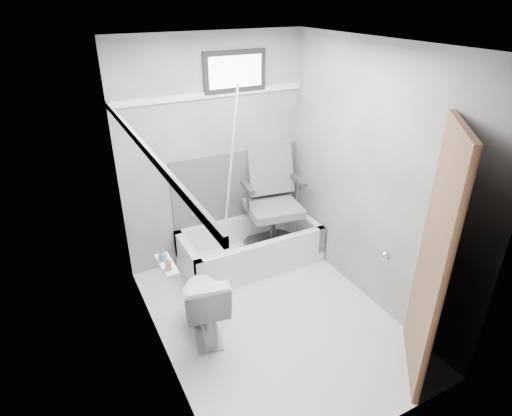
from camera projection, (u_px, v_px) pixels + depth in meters
floor at (273, 319)px, 3.97m from camera, size 2.60×2.60×0.00m
ceiling at (280, 44)px, 2.88m from camera, size 2.60×2.60×0.00m
wall_back at (214, 154)px, 4.46m from camera, size 2.00×0.02×2.40m
wall_front at (391, 295)px, 2.40m from camera, size 2.00×0.02×2.40m
wall_left at (153, 232)px, 3.02m from camera, size 0.02×2.60×2.40m
wall_right at (373, 181)px, 3.84m from camera, size 0.02×2.60×2.40m
bathtub at (250, 246)px, 4.71m from camera, size 1.50×0.70×0.42m
office_chair at (273, 201)px, 4.62m from camera, size 0.75×0.75×1.15m
toilet at (203, 302)px, 3.68m from camera, size 0.51×0.74×0.67m
door at (494, 274)px, 2.91m from camera, size 0.78×0.78×2.00m
window at (235, 71)px, 4.18m from camera, size 0.66×0.04×0.40m
backerboard at (237, 185)px, 4.73m from camera, size 1.50×0.02×0.78m
trim_back at (212, 94)px, 4.17m from camera, size 2.00×0.02×0.06m
trim_left at (145, 148)px, 2.74m from camera, size 0.02×2.60×0.06m
pole at (230, 174)px, 4.36m from camera, size 0.02×0.49×1.90m
shelf at (167, 265)px, 3.18m from camera, size 0.10×0.32×0.02m
soap_bottle_a at (168, 263)px, 3.09m from camera, size 0.05×0.05×0.10m
soap_bottle_b at (162, 254)px, 3.20m from camera, size 0.09×0.09×0.09m
faucet at (201, 215)px, 4.65m from camera, size 0.26×0.10×0.16m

